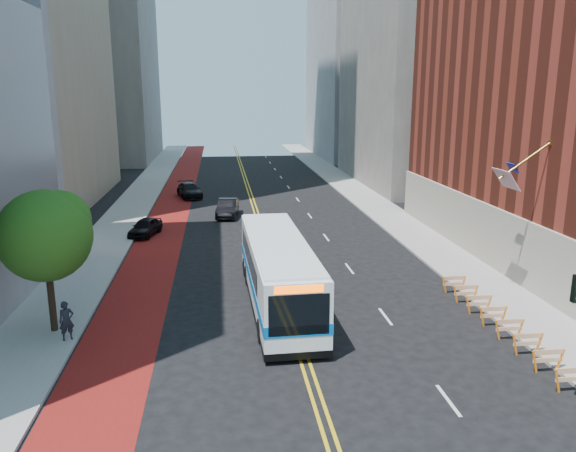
{
  "coord_description": "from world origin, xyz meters",
  "views": [
    {
      "loc": [
        -3.37,
        -19.78,
        11.11
      ],
      "look_at": [
        0.06,
        8.0,
        4.4
      ],
      "focal_mm": 35.0,
      "sensor_mm": 36.0,
      "label": 1
    }
  ],
  "objects_px": {
    "street_tree": "(46,232)",
    "car_b": "(228,208)",
    "pedestrian": "(66,321)",
    "car_c": "(189,190)",
    "transit_bus": "(278,271)",
    "car_a": "(145,227)"
  },
  "relations": [
    {
      "from": "car_b",
      "to": "car_c",
      "type": "relative_size",
      "value": 0.93
    },
    {
      "from": "pedestrian",
      "to": "transit_bus",
      "type": "bearing_deg",
      "value": -7.84
    },
    {
      "from": "transit_bus",
      "to": "car_c",
      "type": "xyz_separation_m",
      "value": [
        -6.17,
        32.51,
        -1.16
      ]
    },
    {
      "from": "street_tree",
      "to": "pedestrian",
      "type": "height_order",
      "value": "street_tree"
    },
    {
      "from": "car_b",
      "to": "car_c",
      "type": "distance_m",
      "value": 10.94
    },
    {
      "from": "car_a",
      "to": "car_c",
      "type": "distance_m",
      "value": 16.59
    },
    {
      "from": "transit_bus",
      "to": "car_b",
      "type": "xyz_separation_m",
      "value": [
        -2.25,
        22.3,
        -1.12
      ]
    },
    {
      "from": "car_c",
      "to": "pedestrian",
      "type": "bearing_deg",
      "value": -109.3
    },
    {
      "from": "car_a",
      "to": "pedestrian",
      "type": "height_order",
      "value": "pedestrian"
    },
    {
      "from": "transit_bus",
      "to": "car_a",
      "type": "bearing_deg",
      "value": 117.42
    },
    {
      "from": "transit_bus",
      "to": "pedestrian",
      "type": "xyz_separation_m",
      "value": [
        -9.95,
        -3.4,
        -0.86
      ]
    },
    {
      "from": "street_tree",
      "to": "car_b",
      "type": "relative_size",
      "value": 1.38
    },
    {
      "from": "transit_bus",
      "to": "car_c",
      "type": "bearing_deg",
      "value": 99.42
    },
    {
      "from": "pedestrian",
      "to": "car_c",
      "type": "bearing_deg",
      "value": 57.26
    },
    {
      "from": "pedestrian",
      "to": "street_tree",
      "type": "bearing_deg",
      "value": 98.31
    },
    {
      "from": "street_tree",
      "to": "transit_bus",
      "type": "relative_size",
      "value": 0.5
    },
    {
      "from": "car_b",
      "to": "car_c",
      "type": "height_order",
      "value": "car_b"
    },
    {
      "from": "car_a",
      "to": "car_b",
      "type": "xyz_separation_m",
      "value": [
        6.59,
        6.16,
        0.1
      ]
    },
    {
      "from": "car_b",
      "to": "street_tree",
      "type": "bearing_deg",
      "value": -102.16
    },
    {
      "from": "transit_bus",
      "to": "car_b",
      "type": "distance_m",
      "value": 22.44
    },
    {
      "from": "transit_bus",
      "to": "car_a",
      "type": "relative_size",
      "value": 3.29
    },
    {
      "from": "transit_bus",
      "to": "pedestrian",
      "type": "distance_m",
      "value": 10.55
    }
  ]
}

